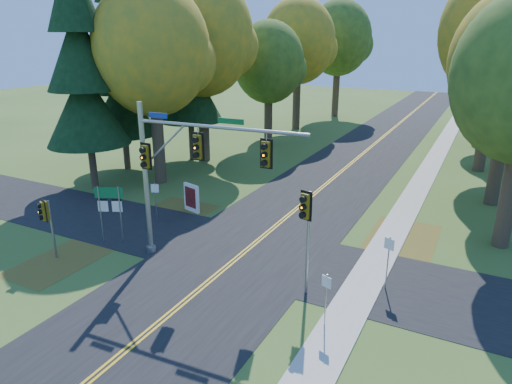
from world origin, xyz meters
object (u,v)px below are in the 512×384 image
at_px(traffic_mast, 180,164).
at_px(route_sign_cluster, 110,203).
at_px(info_kiosk, 192,198).
at_px(east_signal_pole, 306,218).

xyz_separation_m(traffic_mast, route_sign_cluster, (-4.56, -0.12, -2.63)).
bearing_deg(route_sign_cluster, info_kiosk, 55.71).
relative_size(east_signal_pole, route_sign_cluster, 1.47).
xyz_separation_m(east_signal_pole, route_sign_cluster, (-10.86, 0.21, -1.31)).
xyz_separation_m(traffic_mast, info_kiosk, (-3.51, 5.58, -3.99)).
height_order(east_signal_pole, info_kiosk, east_signal_pole).
xyz_separation_m(east_signal_pole, info_kiosk, (-9.81, 5.92, -2.66)).
distance_m(traffic_mast, route_sign_cluster, 5.26).
bearing_deg(traffic_mast, east_signal_pole, -6.58).
distance_m(traffic_mast, east_signal_pole, 6.45).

